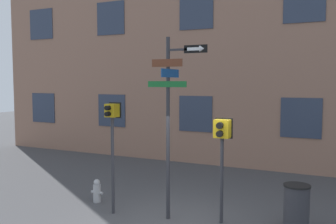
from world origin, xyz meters
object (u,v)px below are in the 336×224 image
fire_hydrant (97,191)px  street_sign_pole (171,110)px  trash_bin (296,207)px  pedestrian_signal_left (112,130)px  pedestrian_signal_right (222,140)px

fire_hydrant → street_sign_pole: bearing=-7.3°
street_sign_pole → fire_hydrant: bearing=172.7°
street_sign_pole → trash_bin: 3.58m
trash_bin → street_sign_pole: bearing=-166.0°
street_sign_pole → trash_bin: bearing=14.0°
pedestrian_signal_left → fire_hydrant: size_ratio=4.40×
fire_hydrant → pedestrian_signal_right: bearing=-0.1°
street_sign_pole → pedestrian_signal_right: 1.37m
street_sign_pole → trash_bin: size_ratio=4.32×
fire_hydrant → trash_bin: bearing=4.4°
street_sign_pole → pedestrian_signal_left: 1.59m
pedestrian_signal_right → pedestrian_signal_left: bearing=-168.3°
pedestrian_signal_left → pedestrian_signal_right: (2.65, 0.55, -0.16)m
street_sign_pole → pedestrian_signal_left: street_sign_pole is taller
pedestrian_signal_right → trash_bin: (1.63, 0.40, -1.46)m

